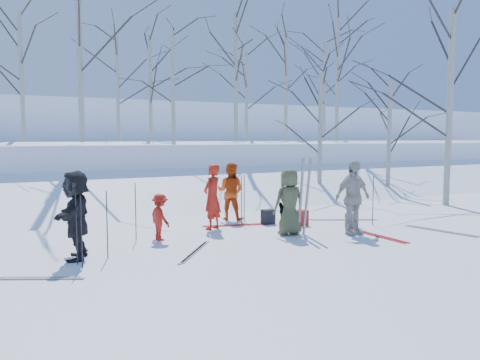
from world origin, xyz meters
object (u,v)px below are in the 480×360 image
skier_cream_east (353,198)px  backpack_grey (352,220)px  skier_redor_behind (230,191)px  dog (288,212)px  backpack_red (302,218)px  backpack_dark (268,217)px  skier_olive_center (289,202)px  skier_red_seated (160,217)px  skier_red_north (212,197)px  skier_grey_west (76,215)px

skier_cream_east → backpack_grey: 1.16m
skier_redor_behind → dog: skier_redor_behind is taller
backpack_red → backpack_dark: 0.93m
dog → backpack_grey: dog is taller
backpack_dark → skier_olive_center: bearing=-100.6°
skier_redor_behind → backpack_dark: bearing=163.1°
skier_olive_center → skier_red_seated: 3.13m
backpack_grey → skier_red_north: bearing=156.7°
skier_red_seated → backpack_grey: 5.08m
skier_red_north → skier_cream_east: 3.55m
skier_redor_behind → backpack_dark: (0.62, -1.09, -0.63)m
skier_red_north → backpack_dark: 1.80m
skier_redor_behind → skier_grey_west: skier_grey_west is taller
skier_cream_east → skier_grey_west: skier_cream_east is taller
skier_red_seated → skier_grey_west: size_ratio=0.62×
backpack_grey → skier_olive_center: bearing=-179.3°
skier_redor_behind → skier_cream_east: 3.69m
dog → backpack_grey: bearing=95.1°
skier_redor_behind → backpack_red: bearing=171.3°
skier_red_north → skier_redor_behind: size_ratio=1.03×
skier_olive_center → backpack_grey: bearing=-176.7°
skier_red_north → skier_red_seated: skier_red_north is taller
skier_redor_behind → skier_red_north: bearing=89.1°
skier_olive_center → skier_redor_behind: 2.59m
dog → backpack_red: 0.68m
skier_cream_east → backpack_grey: size_ratio=4.82×
backpack_dark → skier_redor_behind: bearing=119.6°
skier_cream_east → skier_grey_west: 6.43m
skier_grey_west → backpack_red: skier_grey_west is taller
dog → backpack_red: bearing=61.9°
backpack_red → dog: bearing=91.2°
skier_red_seated → backpack_red: skier_red_seated is taller
skier_olive_center → backpack_red: skier_olive_center is taller
skier_grey_west → skier_cream_east: bearing=101.8°
backpack_dark → backpack_red: bearing=-41.0°
backpack_red → skier_cream_east: bearing=-73.9°
skier_redor_behind → skier_red_seated: size_ratio=1.52×
skier_red_north → dog: (2.36, 0.05, -0.58)m
backpack_grey → backpack_dark: 2.25m
skier_red_seated → backpack_dark: (3.28, 0.61, -0.34)m
skier_cream_east → dog: bearing=97.7°
backpack_grey → backpack_red: bearing=140.8°
skier_redor_behind → backpack_red: 2.24m
skier_redor_behind → skier_red_seated: skier_redor_behind is taller
skier_grey_west → backpack_grey: (6.97, 0.05, -0.69)m
skier_olive_center → backpack_red: size_ratio=3.88×
dog → backpack_red: size_ratio=1.52×
skier_redor_behind → skier_cream_east: size_ratio=0.91×
skier_red_seated → backpack_dark: size_ratio=2.72×
skier_red_north → backpack_dark: (1.67, -0.02, -0.65)m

